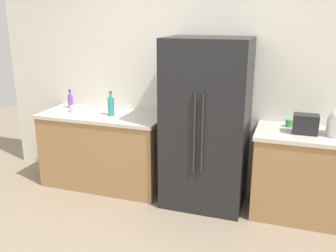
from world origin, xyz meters
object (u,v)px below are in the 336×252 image
at_px(toaster, 306,124).
at_px(bottle_a, 111,106).
at_px(cup_b, 289,123).
at_px(bowl_a, 77,109).
at_px(bottle_b, 70,101).
at_px(refrigerator, 206,124).

height_order(toaster, bottle_a, bottle_a).
bearing_deg(bottle_a, cup_b, 5.63).
bearing_deg(toaster, bowl_a, 179.12).
relative_size(bottle_a, bowl_a, 1.65).
relative_size(toaster, bottle_b, 1.02).
height_order(cup_b, bowl_a, cup_b).
relative_size(toaster, bottle_a, 0.83).
distance_m(bottle_b, bowl_a, 0.23).
bearing_deg(bottle_a, toaster, -0.09).
bearing_deg(bowl_a, bottle_b, 142.79).
distance_m(toaster, bottle_a, 2.12).
relative_size(bottle_b, bowl_a, 1.34).
distance_m(bottle_b, cup_b, 2.62).
bearing_deg(bowl_a, refrigerator, -1.57).
xyz_separation_m(refrigerator, bottle_a, (-1.13, 0.01, 0.11)).
relative_size(bottle_a, cup_b, 3.80).
relative_size(refrigerator, bottle_a, 6.32).
bearing_deg(bottle_b, refrigerator, -5.70).
height_order(bottle_a, bowl_a, bottle_a).
distance_m(refrigerator, bottle_a, 1.13).
distance_m(toaster, cup_b, 0.26).
distance_m(refrigerator, bowl_a, 1.61).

